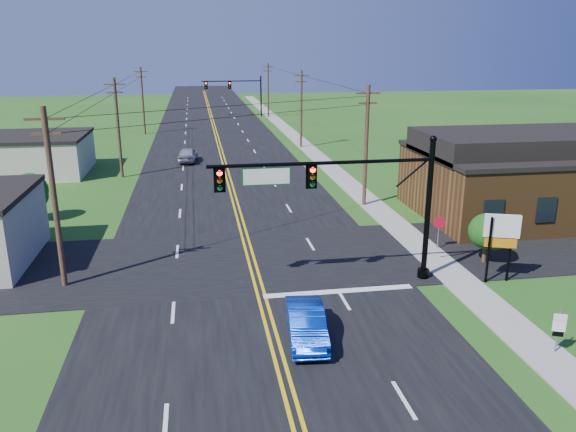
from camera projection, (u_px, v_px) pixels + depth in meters
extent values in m
plane|color=#1C4F16|center=(280.00, 379.00, 20.46)|extent=(260.00, 260.00, 0.00)
cube|color=black|center=(218.00, 147.00, 67.66)|extent=(16.00, 220.00, 0.04)
cube|color=black|center=(248.00, 260.00, 31.78)|extent=(70.00, 10.00, 0.04)
cube|color=gray|center=(321.00, 160.00, 59.85)|extent=(2.00, 160.00, 0.08)
cylinder|color=black|center=(428.00, 212.00, 28.34)|extent=(0.28, 0.28, 7.20)
cylinder|color=black|center=(423.00, 273.00, 29.31)|extent=(0.60, 0.60, 0.50)
sphere|color=black|center=(433.00, 139.00, 27.27)|extent=(0.36, 0.36, 0.36)
cylinder|color=black|center=(323.00, 163.00, 26.70)|extent=(11.00, 0.18, 0.18)
cube|color=#04541E|center=(266.00, 176.00, 26.44)|extent=(2.30, 0.06, 0.85)
cylinder|color=black|center=(261.00, 95.00, 96.33)|extent=(0.28, 0.28, 7.20)
cylinder|color=black|center=(261.00, 115.00, 97.30)|extent=(0.60, 0.60, 0.50)
sphere|color=black|center=(261.00, 73.00, 95.25)|extent=(0.36, 0.36, 0.36)
cylinder|color=black|center=(231.00, 81.00, 94.85)|extent=(10.00, 0.18, 0.18)
cube|color=#04541E|center=(213.00, 85.00, 94.51)|extent=(2.30, 0.06, 0.85)
cube|color=brown|center=(519.00, 184.00, 39.93)|extent=(14.00, 11.00, 4.40)
cube|color=black|center=(523.00, 152.00, 39.25)|extent=(14.20, 11.20, 0.30)
cube|color=beige|center=(21.00, 156.00, 52.89)|extent=(12.00, 9.00, 3.40)
cube|color=black|center=(18.00, 137.00, 52.35)|extent=(12.20, 9.20, 0.30)
cylinder|color=#3C271B|center=(54.00, 200.00, 27.11)|extent=(0.28, 0.28, 9.00)
cube|color=#3C271B|center=(44.00, 119.00, 25.98)|extent=(1.80, 0.12, 0.12)
cube|color=#3C271B|center=(46.00, 134.00, 26.19)|extent=(1.40, 0.12, 0.12)
cylinder|color=#3C271B|center=(118.00, 129.00, 50.72)|extent=(0.28, 0.28, 9.00)
cube|color=#3C271B|center=(114.00, 84.00, 49.59)|extent=(1.80, 0.12, 0.12)
cube|color=#3C271B|center=(115.00, 92.00, 49.79)|extent=(1.40, 0.12, 0.12)
cylinder|color=#3C271B|center=(143.00, 101.00, 76.22)|extent=(0.28, 0.28, 9.00)
cube|color=#3C271B|center=(141.00, 72.00, 75.09)|extent=(1.80, 0.12, 0.12)
cube|color=#3C271B|center=(141.00, 77.00, 75.29)|extent=(1.40, 0.12, 0.12)
cylinder|color=#3C271B|center=(366.00, 147.00, 41.45)|extent=(0.28, 0.28, 9.00)
cube|color=#3C271B|center=(368.00, 93.00, 40.32)|extent=(1.80, 0.12, 0.12)
cube|color=#3C271B|center=(368.00, 103.00, 40.53)|extent=(1.40, 0.12, 0.12)
cylinder|color=#3C271B|center=(301.00, 110.00, 66.00)|extent=(0.28, 0.28, 9.00)
cube|color=#3C271B|center=(301.00, 75.00, 64.87)|extent=(1.80, 0.12, 0.12)
cube|color=#3C271B|center=(301.00, 82.00, 65.08)|extent=(1.40, 0.12, 0.12)
cylinder|color=#3C271B|center=(268.00, 91.00, 94.33)|extent=(0.28, 0.28, 9.00)
cube|color=#3C271B|center=(268.00, 67.00, 93.20)|extent=(1.80, 0.12, 0.12)
cube|color=#3C271B|center=(268.00, 71.00, 93.41)|extent=(1.40, 0.12, 0.12)
cylinder|color=#3C271B|center=(421.00, 179.00, 47.23)|extent=(0.24, 0.24, 1.85)
sphere|color=#144610|center=(423.00, 159.00, 46.75)|extent=(3.00, 3.00, 3.00)
cylinder|color=#3C271B|center=(485.00, 252.00, 31.26)|extent=(0.24, 0.24, 1.32)
sphere|color=#144610|center=(487.00, 231.00, 30.91)|extent=(2.00, 2.00, 2.00)
cylinder|color=#3C271B|center=(33.00, 210.00, 38.83)|extent=(0.24, 0.24, 1.54)
sphere|color=#144610|center=(30.00, 190.00, 38.42)|extent=(2.40, 2.40, 2.40)
imported|color=#072D9E|center=(306.00, 324.00, 22.99)|extent=(1.85, 4.37, 1.40)
imported|color=#B7B7BC|center=(188.00, 155.00, 58.64)|extent=(2.21, 4.60, 1.52)
cylinder|color=slate|center=(558.00, 331.00, 21.88)|extent=(0.08, 0.08, 1.99)
cube|color=white|center=(560.00, 317.00, 21.69)|extent=(0.47, 0.20, 0.27)
cube|color=white|center=(559.00, 326.00, 21.79)|extent=(0.47, 0.20, 0.50)
cube|color=black|center=(558.00, 334.00, 21.89)|extent=(0.39, 0.17, 0.20)
cylinder|color=slate|center=(438.00, 234.00, 33.28)|extent=(0.07, 0.07, 1.90)
cylinder|color=#BA0A23|center=(439.00, 223.00, 33.04)|extent=(0.72, 0.17, 0.72)
cylinder|color=black|center=(489.00, 250.00, 28.35)|extent=(0.17, 0.17, 3.49)
cylinder|color=black|center=(510.00, 249.00, 28.54)|extent=(0.17, 0.17, 3.49)
cube|color=silver|center=(502.00, 226.00, 28.08)|extent=(1.73, 0.81, 1.16)
cube|color=#CC720C|center=(500.00, 242.00, 28.33)|extent=(1.54, 0.72, 0.49)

